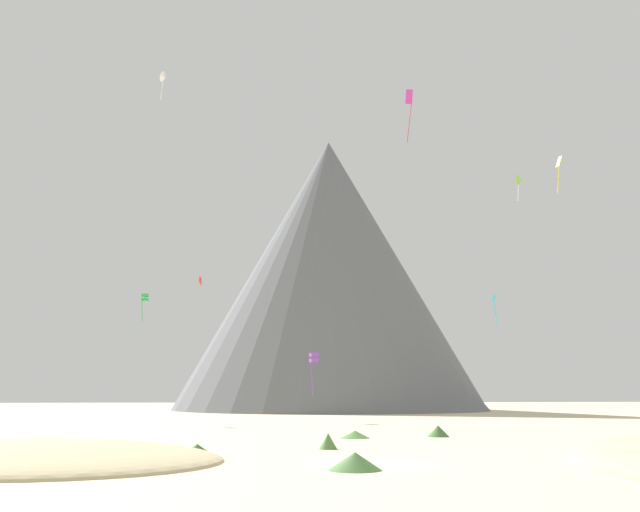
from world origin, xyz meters
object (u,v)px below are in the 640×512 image
at_px(kite_yellow_high, 559,167).
at_px(kite_cyan_mid, 494,304).
at_px(kite_lime_high, 517,181).
at_px(bush_ridge_crest, 355,434).
at_px(bush_far_left, 328,441).
at_px(kite_red_mid, 199,281).
at_px(rock_massif, 335,288).
at_px(kite_magenta_high, 409,104).
at_px(kite_green_mid, 145,298).
at_px(kite_white_high, 164,77).
at_px(bush_mid_center, 438,431).
at_px(bush_near_left, 355,461).
at_px(bush_near_right, 197,450).
at_px(kite_violet_low, 314,358).

xyz_separation_m(kite_yellow_high, kite_cyan_mid, (-1.53, 16.25, -11.89)).
bearing_deg(kite_lime_high, bush_ridge_crest, 3.25).
distance_m(bush_ridge_crest, bush_far_left, 11.05).
bearing_deg(kite_red_mid, bush_far_left, -4.99).
distance_m(rock_massif, kite_magenta_high, 74.55).
xyz_separation_m(kite_green_mid, kite_magenta_high, (30.30, -18.10, 19.56)).
bearing_deg(kite_yellow_high, kite_white_high, 109.87).
relative_size(bush_ridge_crest, kite_green_mid, 0.69).
xyz_separation_m(bush_mid_center, bush_far_left, (-10.46, -11.63, 0.05)).
distance_m(bush_near_left, bush_ridge_crest, 23.21).
relative_size(bush_mid_center, bush_near_right, 0.95).
xyz_separation_m(bush_near_left, kite_red_mid, (-12.11, 60.36, 17.94)).
bearing_deg(kite_magenta_high, bush_mid_center, 146.17).
relative_size(bush_mid_center, kite_white_high, 0.51).
bearing_deg(kite_green_mid, bush_mid_center, -141.55).
xyz_separation_m(bush_near_left, bush_far_left, (0.07, 12.43, 0.09)).
relative_size(bush_mid_center, kite_magenta_high, 0.31).
bearing_deg(bush_near_left, kite_white_high, 109.40).
height_order(bush_ridge_crest, kite_cyan_mid, kite_cyan_mid).
bearing_deg(bush_near_right, kite_violet_low, 76.30).
bearing_deg(kite_cyan_mid, bush_mid_center, 53.22).
relative_size(bush_near_right, kite_cyan_mid, 0.51).
xyz_separation_m(bush_near_right, kite_cyan_mid, (32.08, 37.85, 13.67)).
bearing_deg(kite_yellow_high, kite_violet_low, 83.90).
bearing_deg(bush_near_left, bush_ridge_crest, 81.55).
xyz_separation_m(bush_ridge_crest, kite_red_mid, (-15.52, 37.40, 18.06)).
relative_size(bush_mid_center, kite_green_mid, 0.52).
relative_size(bush_far_left, rock_massif, 0.01).
relative_size(kite_lime_high, kite_cyan_mid, 0.87).
bearing_deg(bush_far_left, kite_magenta_high, 64.30).
bearing_deg(bush_near_left, kite_green_mid, 108.54).
distance_m(bush_far_left, bush_near_right, 8.95).
distance_m(bush_far_left, kite_cyan_mid, 43.87).
distance_m(bush_far_left, kite_white_high, 54.60).
height_order(bush_near_left, bush_near_right, bush_near_left).
relative_size(rock_massif, kite_cyan_mid, 23.26).
bearing_deg(kite_white_high, bush_ridge_crest, -123.11).
bearing_deg(bush_near_right, bush_near_left, -47.38).
bearing_deg(kite_red_mid, kite_lime_high, 54.06).
bearing_deg(kite_lime_high, kite_violet_low, -54.71).
relative_size(bush_near_left, kite_cyan_mid, 0.69).
xyz_separation_m(bush_far_left, kite_cyan_mid, (23.89, 34.23, 13.49)).
height_order(kite_violet_low, kite_lime_high, kite_lime_high).
distance_m(kite_green_mid, kite_cyan_mid, 43.24).
bearing_deg(kite_yellow_high, kite_cyan_mid, 45.32).
bearing_deg(bush_ridge_crest, kite_yellow_high, 18.67).
distance_m(bush_near_left, kite_yellow_high, 47.16).
relative_size(bush_near_right, kite_magenta_high, 0.32).
distance_m(bush_near_left, kite_cyan_mid, 54.19).
height_order(bush_far_left, kite_cyan_mid, kite_cyan_mid).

